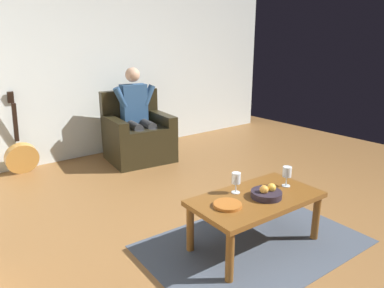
{
  "coord_description": "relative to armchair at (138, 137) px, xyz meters",
  "views": [
    {
      "loc": [
        2.04,
        1.67,
        1.61
      ],
      "look_at": [
        -0.13,
        -1.11,
        0.57
      ],
      "focal_mm": 33.21,
      "sensor_mm": 36.0,
      "label": 1
    }
  ],
  "objects": [
    {
      "name": "ground_plane",
      "position": [
        0.29,
        2.52,
        -0.33
      ],
      "size": [
        7.48,
        7.48,
        0.0
      ],
      "primitive_type": "plane",
      "color": "brown"
    },
    {
      "name": "wall_back",
      "position": [
        0.29,
        -0.63,
        1.05
      ],
      "size": [
        6.4,
        0.06,
        2.76
      ],
      "primitive_type": "cube",
      "color": "silver",
      "rests_on": "ground"
    },
    {
      "name": "rug",
      "position": [
        0.35,
        2.48,
        -0.32
      ],
      "size": [
        1.8,
        1.24,
        0.01
      ],
      "primitive_type": "cube",
      "rotation": [
        0.0,
        0.0,
        -0.04
      ],
      "color": "#414955",
      "rests_on": "ground"
    },
    {
      "name": "armchair",
      "position": [
        0.0,
        0.0,
        0.0
      ],
      "size": [
        0.9,
        0.83,
        0.94
      ],
      "rotation": [
        0.0,
        0.0,
        -0.12
      ],
      "color": "black",
      "rests_on": "ground"
    },
    {
      "name": "person_seated",
      "position": [
        0.0,
        0.01,
        0.34
      ],
      "size": [
        0.61,
        0.57,
        1.26
      ],
      "rotation": [
        0.0,
        0.0,
        -0.12
      ],
      "color": "navy",
      "rests_on": "ground"
    },
    {
      "name": "coffee_table",
      "position": [
        0.35,
        2.48,
        0.04
      ],
      "size": [
        1.07,
        0.61,
        0.43
      ],
      "rotation": [
        0.0,
        0.0,
        -0.04
      ],
      "color": "brown",
      "rests_on": "ground"
    },
    {
      "name": "guitar",
      "position": [
        1.42,
        -0.42,
        -0.1
      ],
      "size": [
        0.39,
        0.27,
        1.02
      ],
      "color": "#BC823A",
      "rests_on": "ground"
    },
    {
      "name": "wine_glass_near",
      "position": [
        0.43,
        2.33,
        0.21
      ],
      "size": [
        0.07,
        0.07,
        0.17
      ],
      "color": "silver",
      "rests_on": "coffee_table"
    },
    {
      "name": "wine_glass_far",
      "position": [
        -0.0,
        2.49,
        0.22
      ],
      "size": [
        0.07,
        0.07,
        0.17
      ],
      "color": "silver",
      "rests_on": "coffee_table"
    },
    {
      "name": "fruit_bowl",
      "position": [
        0.3,
        2.54,
        0.13
      ],
      "size": [
        0.24,
        0.24,
        0.11
      ],
      "color": "#271F2A",
      "rests_on": "coffee_table"
    },
    {
      "name": "decorative_dish",
      "position": [
        0.65,
        2.47,
        0.11
      ],
      "size": [
        0.21,
        0.21,
        0.02
      ],
      "primitive_type": "cylinder",
      "color": "#AA5C20",
      "rests_on": "coffee_table"
    }
  ]
}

